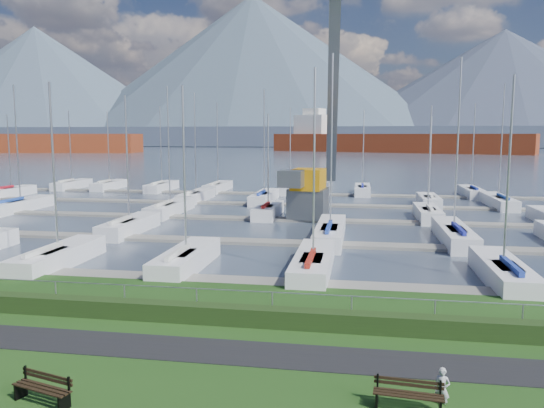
% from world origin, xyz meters
% --- Properties ---
extents(path, '(160.00, 2.00, 0.04)m').
position_xyz_m(path, '(0.00, -3.00, 0.01)').
color(path, black).
rests_on(path, grass).
extents(water, '(800.00, 540.00, 0.20)m').
position_xyz_m(water, '(0.00, 260.00, -0.40)').
color(water, '#3B4657').
extents(hedge, '(80.00, 0.70, 0.70)m').
position_xyz_m(hedge, '(0.00, -0.40, 0.35)').
color(hedge, '#1F3413').
rests_on(hedge, grass).
extents(fence, '(80.00, 0.04, 0.04)m').
position_xyz_m(fence, '(0.00, 0.00, 1.20)').
color(fence, '#919599').
rests_on(fence, grass).
extents(foothill, '(900.00, 80.00, 12.00)m').
position_xyz_m(foothill, '(0.00, 330.00, 6.00)').
color(foothill, '#404A5E').
rests_on(foothill, water).
extents(mountains, '(1190.00, 360.00, 115.00)m').
position_xyz_m(mountains, '(7.35, 404.62, 46.68)').
color(mountains, '#465A67').
rests_on(mountains, water).
extents(docks, '(90.00, 41.60, 0.25)m').
position_xyz_m(docks, '(0.00, 26.00, -0.22)').
color(docks, slate).
rests_on(docks, water).
extents(bench_left, '(1.85, 0.88, 0.85)m').
position_xyz_m(bench_left, '(-3.05, -7.07, 0.42)').
color(bench_left, black).
rests_on(bench_left, grass).
extents(bench_right, '(1.83, 0.58, 0.85)m').
position_xyz_m(bench_right, '(6.57, -5.84, 0.42)').
color(bench_right, black).
rests_on(bench_right, grass).
extents(person, '(0.49, 0.40, 1.15)m').
position_xyz_m(person, '(7.49, -5.36, 0.57)').
color(person, '#ADABB2').
rests_on(person, grass).
extents(crane, '(5.01, 13.33, 22.35)m').
position_xyz_m(crane, '(1.23, 27.89, 5.33)').
color(crane, '#585B5F').
rests_on(crane, water).
extents(cargo_ship_west, '(86.23, 28.56, 21.50)m').
position_xyz_m(cargo_ship_west, '(-133.17, 185.22, 3.70)').
color(cargo_ship_west, maroon).
rests_on(cargo_ship_west, water).
extents(cargo_ship_mid, '(108.18, 56.35, 21.50)m').
position_xyz_m(cargo_ship_mid, '(15.47, 214.25, 3.46)').
color(cargo_ship_mid, maroon).
rests_on(cargo_ship_mid, water).
extents(sailboat_fleet, '(75.02, 49.30, 13.33)m').
position_xyz_m(sailboat_fleet, '(-1.82, 27.78, 5.44)').
color(sailboat_fleet, navy).
rests_on(sailboat_fleet, water).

